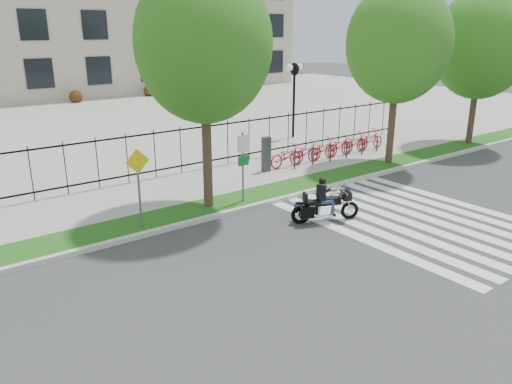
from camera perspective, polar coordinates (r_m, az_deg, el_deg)
ground at (r=13.97m, az=5.96°, el=-7.49°), size 120.00×120.00×0.00m
curb at (r=16.89m, az=-3.55°, el=-2.48°), size 60.00×0.20×0.15m
grass_verge at (r=17.57m, az=-5.10°, el=-1.69°), size 60.00×1.50×0.15m
sidewalk at (r=19.62m, az=-9.02°, el=0.30°), size 60.00×3.50×0.15m
plaza at (r=35.69m, az=-22.79°, el=7.15°), size 80.00×34.00×0.10m
crosswalk_stripes at (r=17.39m, az=17.68°, el=-2.97°), size 5.70×8.00×0.01m
iron_fence at (r=20.84m, az=-11.48°, el=4.29°), size 30.00×0.06×2.00m
lamp_post_right at (r=28.34m, az=4.39°, el=12.43°), size 1.06×0.70×4.25m
street_tree_1 at (r=16.47m, az=-6.01°, el=16.50°), size 4.41×4.41×7.97m
street_tree_2 at (r=23.14m, az=15.97°, el=16.03°), size 4.49×4.49×7.87m
street_tree_3 at (r=28.77m, az=24.39°, el=15.14°), size 4.83×4.83×7.91m
bike_share_station at (r=24.03m, az=8.47°, el=5.07°), size 7.82×0.87×1.50m
sign_pole_regulatory at (r=17.38m, az=-1.48°, el=3.90°), size 0.50×0.09×2.50m
sign_pole_warning at (r=15.50m, az=-13.30°, el=1.64°), size 0.78×0.09×2.49m
motorcycle_rider at (r=16.37m, az=7.91°, el=-1.36°), size 2.17×1.26×1.80m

